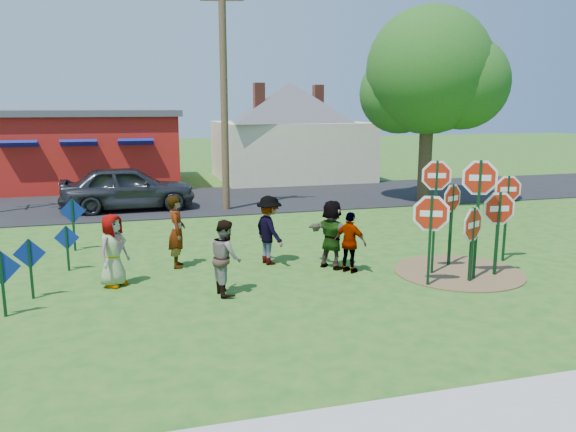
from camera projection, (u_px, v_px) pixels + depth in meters
name	position (u px, v px, depth m)	size (l,w,h in m)	color
ground	(275.00, 275.00, 13.82)	(120.00, 120.00, 0.00)	#225618
road	(210.00, 200.00, 24.68)	(120.00, 7.50, 0.04)	black
dirt_patch	(458.00, 272.00, 14.06)	(3.20, 3.20, 0.03)	brown
red_building	(85.00, 148.00, 28.98)	(9.40, 7.69, 3.90)	#A01E10
cream_house	(290.00, 127.00, 31.71)	(9.40, 9.40, 6.50)	beige
stop_sign_a	(431.00, 221.00, 12.74)	(1.03, 0.51, 2.27)	#0E331A
stop_sign_b	(436.00, 188.00, 13.52)	(0.94, 0.32, 2.95)	#0E331A
stop_sign_c	(479.00, 192.00, 13.10)	(1.05, 0.44, 3.03)	#0E331A
stop_sign_d	(507.00, 197.00, 14.78)	(0.96, 0.22, 2.44)	#0E331A
stop_sign_e	(473.00, 229.00, 13.06)	(0.99, 0.54, 1.94)	#0E331A
stop_sign_f	(499.00, 214.00, 13.51)	(1.09, 0.18, 2.23)	#0E331A
stop_sign_g	(452.00, 206.00, 14.37)	(0.91, 0.44, 2.28)	#0E331A
blue_diamond_a	(2.00, 276.00, 10.97)	(0.71, 0.11, 1.36)	#0E331A
blue_diamond_b	(30.00, 262.00, 12.01)	(0.66, 0.06, 1.34)	#0E331A
blue_diamond_c	(67.00, 243.00, 14.09)	(0.62, 0.12, 1.17)	#0E331A
blue_diamond_d	(73.00, 219.00, 16.00)	(0.72, 0.07, 1.52)	#0E331A
person_a	(113.00, 250.00, 12.86)	(0.83, 0.54, 1.70)	#434586
person_b	(177.00, 232.00, 14.38)	(0.68, 0.45, 1.87)	#2A6C64
person_c	(226.00, 257.00, 12.32)	(0.82, 0.64, 1.68)	brown
person_d	(269.00, 230.00, 14.68)	(1.17, 0.67, 1.81)	#37363B
person_e	(350.00, 243.00, 13.93)	(0.90, 0.37, 1.54)	#4D2957
person_f	(332.00, 234.00, 14.30)	(1.64, 0.52, 1.77)	#1D5231
suv	(128.00, 188.00, 22.18)	(2.08, 5.17, 1.76)	#29292E
utility_pole	(224.00, 87.00, 21.51)	(2.19, 0.64, 9.11)	#4C3823
leafy_tree	(432.00, 78.00, 23.22)	(5.73, 5.23, 8.15)	#382819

